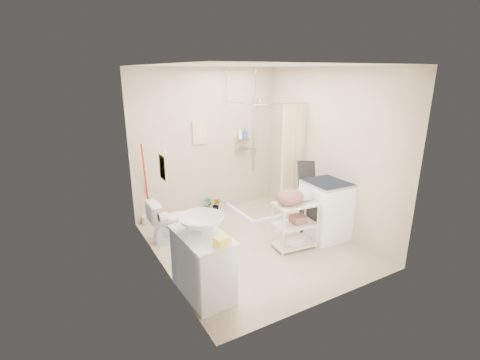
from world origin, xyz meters
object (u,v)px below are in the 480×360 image
Objects in this scene: vanity at (203,264)px; laundry_rack at (295,221)px; washing_machine at (326,209)px; toilet at (171,220)px.

vanity is 1.68m from laundry_rack.
vanity is at bearing -161.97° from laundry_rack.
vanity is 1.03× the size of laundry_rack.
washing_machine is 0.67m from laundry_rack.
washing_machine reaches higher than vanity.
washing_machine is 1.07× the size of laundry_rack.
vanity is 1.28× the size of toilet.
washing_machine is (2.30, 0.43, 0.07)m from vanity.
laundry_rack is at bearing 9.50° from vanity.
laundry_rack is (-0.66, -0.06, -0.03)m from washing_machine.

